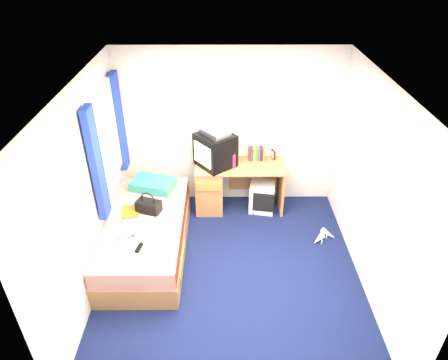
{
  "coord_description": "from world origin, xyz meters",
  "views": [
    {
      "loc": [
        -0.1,
        -3.62,
        3.67
      ],
      "look_at": [
        -0.08,
        0.7,
        0.95
      ],
      "focal_mm": 32.0,
      "sensor_mm": 36.0,
      "label": 1
    }
  ],
  "objects_px": {
    "bed": "(147,235)",
    "crt_tv": "(215,150)",
    "colour_swatch_fan": "(148,246)",
    "remote_control": "(139,248)",
    "desk": "(221,185)",
    "water_bottle": "(127,235)",
    "vcr": "(215,132)",
    "magazine": "(130,212)",
    "white_heels": "(323,237)",
    "aerosol_can": "(227,157)",
    "handbag": "(149,206)",
    "towel": "(150,227)",
    "picture_frame": "(273,154)",
    "storage_cube": "(262,196)",
    "pink_water_bottle": "(234,162)",
    "pillow": "(153,184)"
  },
  "relations": [
    {
      "from": "vcr",
      "to": "handbag",
      "type": "relative_size",
      "value": 1.1
    },
    {
      "from": "storage_cube",
      "to": "aerosol_can",
      "type": "bearing_deg",
      "value": 174.05
    },
    {
      "from": "water_bottle",
      "to": "magazine",
      "type": "bearing_deg",
      "value": 96.3
    },
    {
      "from": "water_bottle",
      "to": "white_heels",
      "type": "relative_size",
      "value": 0.52
    },
    {
      "from": "desk",
      "to": "picture_frame",
      "type": "relative_size",
      "value": 9.29
    },
    {
      "from": "desk",
      "to": "aerosol_can",
      "type": "bearing_deg",
      "value": 44.11
    },
    {
      "from": "picture_frame",
      "to": "towel",
      "type": "relative_size",
      "value": 0.43
    },
    {
      "from": "picture_frame",
      "to": "towel",
      "type": "height_order",
      "value": "picture_frame"
    },
    {
      "from": "bed",
      "to": "water_bottle",
      "type": "height_order",
      "value": "water_bottle"
    },
    {
      "from": "crt_tv",
      "to": "pink_water_bottle",
      "type": "bearing_deg",
      "value": 34.22
    },
    {
      "from": "handbag",
      "to": "white_heels",
      "type": "height_order",
      "value": "handbag"
    },
    {
      "from": "storage_cube",
      "to": "water_bottle",
      "type": "relative_size",
      "value": 2.28
    },
    {
      "from": "desk",
      "to": "storage_cube",
      "type": "height_order",
      "value": "desk"
    },
    {
      "from": "white_heels",
      "to": "water_bottle",
      "type": "bearing_deg",
      "value": -167.15
    },
    {
      "from": "handbag",
      "to": "remote_control",
      "type": "relative_size",
      "value": 2.2
    },
    {
      "from": "remote_control",
      "to": "bed",
      "type": "bearing_deg",
      "value": 104.8
    },
    {
      "from": "pillow",
      "to": "vcr",
      "type": "xyz_separation_m",
      "value": [
        0.89,
        0.3,
        0.67
      ]
    },
    {
      "from": "magazine",
      "to": "pink_water_bottle",
      "type": "bearing_deg",
      "value": 29.91
    },
    {
      "from": "bed",
      "to": "magazine",
      "type": "height_order",
      "value": "magazine"
    },
    {
      "from": "pillow",
      "to": "storage_cube",
      "type": "xyz_separation_m",
      "value": [
        1.59,
        0.24,
        -0.38
      ]
    },
    {
      "from": "bed",
      "to": "picture_frame",
      "type": "bearing_deg",
      "value": 34.14
    },
    {
      "from": "towel",
      "to": "white_heels",
      "type": "distance_m",
      "value": 2.4
    },
    {
      "from": "pink_water_bottle",
      "to": "storage_cube",
      "type": "bearing_deg",
      "value": 3.0
    },
    {
      "from": "vcr",
      "to": "handbag",
      "type": "bearing_deg",
      "value": -84.8
    },
    {
      "from": "towel",
      "to": "water_bottle",
      "type": "distance_m",
      "value": 0.29
    },
    {
      "from": "water_bottle",
      "to": "towel",
      "type": "bearing_deg",
      "value": 23.36
    },
    {
      "from": "desk",
      "to": "towel",
      "type": "relative_size",
      "value": 3.98
    },
    {
      "from": "magazine",
      "to": "handbag",
      "type": "bearing_deg",
      "value": 4.41
    },
    {
      "from": "crt_tv",
      "to": "magazine",
      "type": "relative_size",
      "value": 2.37
    },
    {
      "from": "colour_swatch_fan",
      "to": "remote_control",
      "type": "height_order",
      "value": "remote_control"
    },
    {
      "from": "white_heels",
      "to": "handbag",
      "type": "bearing_deg",
      "value": -178.49
    },
    {
      "from": "vcr",
      "to": "bed",
      "type": "bearing_deg",
      "value": -81.16
    },
    {
      "from": "towel",
      "to": "white_heels",
      "type": "height_order",
      "value": "towel"
    },
    {
      "from": "bed",
      "to": "remote_control",
      "type": "xyz_separation_m",
      "value": [
        0.03,
        -0.56,
        0.28
      ]
    },
    {
      "from": "desk",
      "to": "handbag",
      "type": "relative_size",
      "value": 3.7
    },
    {
      "from": "water_bottle",
      "to": "remote_control",
      "type": "relative_size",
      "value": 1.25
    },
    {
      "from": "bed",
      "to": "crt_tv",
      "type": "distance_m",
      "value": 1.53
    },
    {
      "from": "vcr",
      "to": "magazine",
      "type": "height_order",
      "value": "vcr"
    },
    {
      "from": "desk",
      "to": "magazine",
      "type": "height_order",
      "value": "desk"
    },
    {
      "from": "storage_cube",
      "to": "crt_tv",
      "type": "height_order",
      "value": "crt_tv"
    },
    {
      "from": "storage_cube",
      "to": "pink_water_bottle",
      "type": "xyz_separation_m",
      "value": [
        -0.44,
        -0.02,
        0.62
      ]
    },
    {
      "from": "desk",
      "to": "vcr",
      "type": "xyz_separation_m",
      "value": [
        -0.08,
        0.0,
        0.87
      ]
    },
    {
      "from": "towel",
      "to": "colour_swatch_fan",
      "type": "xyz_separation_m",
      "value": [
        0.01,
        -0.27,
        -0.05
      ]
    },
    {
      "from": "desk",
      "to": "water_bottle",
      "type": "relative_size",
      "value": 6.5
    },
    {
      "from": "desk",
      "to": "white_heels",
      "type": "bearing_deg",
      "value": -28.78
    },
    {
      "from": "desk",
      "to": "pink_water_bottle",
      "type": "relative_size",
      "value": 6.56
    },
    {
      "from": "picture_frame",
      "to": "aerosol_can",
      "type": "bearing_deg",
      "value": 168.06
    },
    {
      "from": "storage_cube",
      "to": "handbag",
      "type": "bearing_deg",
      "value": -143.33
    },
    {
      "from": "crt_tv",
      "to": "white_heels",
      "type": "relative_size",
      "value": 1.73
    },
    {
      "from": "pink_water_bottle",
      "to": "magazine",
      "type": "relative_size",
      "value": 0.71
    }
  ]
}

